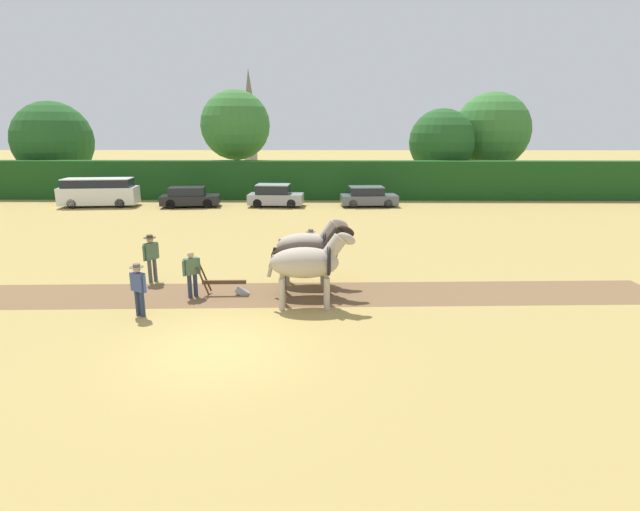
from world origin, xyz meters
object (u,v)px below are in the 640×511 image
object	(u,v)px
plow	(228,286)
parked_van	(99,192)
tree_far_left	(53,141)
farmer_onlooker_right	(151,254)
parked_car_left	(189,197)
tree_center_left	(442,142)
church_spire	(250,115)
parked_car_center_left	(275,196)
farmer_onlooker_left	(138,286)
tree_left	(236,125)
draft_horse_trail_left	(308,245)
farmer_at_plow	(192,271)
parked_car_center	(368,197)
draft_horse_lead_left	(308,263)
farmer_beside_team	(311,246)
draft_horse_lead_right	(308,255)
tree_center	(492,131)

from	to	relation	value
plow	parked_van	world-z (taller)	parked_van
tree_far_left	farmer_onlooker_right	world-z (taller)	tree_far_left
parked_car_left	tree_center_left	bearing A→B (deg)	14.33
church_spire	parked_car_center_left	xyz separation A→B (m)	(7.93, -41.56, -6.59)
farmer_onlooker_right	farmer_onlooker_left	bearing A→B (deg)	-44.00
church_spire	parked_car_center_left	size ratio (longest dim) A/B	3.55
tree_left	parked_car_center_left	xyz separation A→B (m)	(3.99, -7.51, -4.94)
draft_horse_trail_left	tree_center_left	bearing A→B (deg)	66.11
parked_car_center_left	farmer_at_plow	bearing A→B (deg)	-89.15
farmer_at_plow	parked_car_center	world-z (taller)	farmer_at_plow
draft_horse_lead_left	plow	distance (m)	3.14
draft_horse_trail_left	farmer_onlooker_right	distance (m)	5.68
draft_horse_lead_left	farmer_onlooker_right	xyz separation A→B (m)	(-5.76, 2.54, -0.41)
draft_horse_lead_left	farmer_beside_team	size ratio (longest dim) A/B	1.76
tree_center_left	farmer_onlooker_right	size ratio (longest dim) A/B	4.06
farmer_at_plow	draft_horse_lead_left	bearing A→B (deg)	35.06
farmer_onlooker_left	farmer_onlooker_right	size ratio (longest dim) A/B	0.92
farmer_onlooker_left	tree_center_left	bearing A→B (deg)	2.42
tree_left	farmer_onlooker_left	size ratio (longest dim) A/B	5.33
plow	church_spire	bearing A→B (deg)	95.51
tree_center_left	farmer_onlooker_right	bearing A→B (deg)	-121.66
parked_car_center	farmer_at_plow	bearing A→B (deg)	-114.53
plow	farmer_onlooker_right	distance (m)	3.43
tree_far_left	farmer_at_plow	distance (m)	34.27
church_spire	parked_car_center_left	distance (m)	42.82
farmer_at_plow	parked_car_left	world-z (taller)	farmer_at_plow
draft_horse_trail_left	parked_van	world-z (taller)	draft_horse_trail_left
plow	farmer_at_plow	bearing A→B (deg)	-171.34
church_spire	parked_car_center	bearing A→B (deg)	-70.57
farmer_beside_team	parked_car_left	bearing A→B (deg)	164.44
parked_van	draft_horse_trail_left	bearing A→B (deg)	-55.58
draft_horse_lead_right	tree_center_left	bearing A→B (deg)	67.09
farmer_beside_team	draft_horse_trail_left	bearing A→B (deg)	-46.39
tree_center_left	plow	xyz separation A→B (m)	(-12.95, -27.36, -4.02)
draft_horse_lead_left	parked_car_left	xyz separation A→B (m)	(-9.24, 20.48, -0.75)
parked_car_left	farmer_beside_team	bearing A→B (deg)	-68.11
farmer_onlooker_right	parked_car_left	xyz separation A→B (m)	(-3.48, 17.94, -0.34)
tree_far_left	parked_van	size ratio (longest dim) A/B	1.42
draft_horse_lead_left	farmer_onlooker_left	distance (m)	5.07
draft_horse_lead_left	church_spire	bearing A→B (deg)	97.81
farmer_onlooker_right	farmer_at_plow	bearing A→B (deg)	-8.05
tree_left	parked_car_left	bearing A→B (deg)	-104.95
plow	tree_center_left	bearing A→B (deg)	62.40
tree_far_left	draft_horse_lead_right	distance (m)	36.26
tree_center_left	tree_center	distance (m)	5.37
plow	farmer_beside_team	distance (m)	4.34
tree_center	parked_car_left	distance (m)	26.72
draft_horse_trail_left	tree_far_left	bearing A→B (deg)	128.66
tree_center_left	farmer_beside_team	world-z (taller)	tree_center_left
draft_horse_trail_left	parked_car_center_left	distance (m)	18.65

